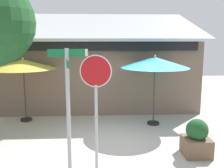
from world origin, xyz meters
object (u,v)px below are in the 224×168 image
at_px(patio_umbrella_mustard_left, 23,65).
at_px(patio_umbrella_teal_center, 155,63).
at_px(street_sign_post, 68,100).
at_px(stop_sign, 96,92).
at_px(sidewalk_planter, 197,139).

relative_size(patio_umbrella_mustard_left, patio_umbrella_teal_center, 0.96).
distance_m(street_sign_post, stop_sign, 0.66).
bearing_deg(street_sign_post, patio_umbrella_mustard_left, 117.85).
bearing_deg(sidewalk_planter, street_sign_post, -165.92).
xyz_separation_m(stop_sign, patio_umbrella_teal_center, (2.06, 3.26, 0.37)).
relative_size(patio_umbrella_mustard_left, sidewalk_planter, 2.43).
bearing_deg(patio_umbrella_mustard_left, sidewalk_planter, -30.77).
height_order(street_sign_post, sidewalk_planter, street_sign_post).
xyz_separation_m(patio_umbrella_teal_center, sidewalk_planter, (0.63, -2.61, -1.83)).
bearing_deg(street_sign_post, patio_umbrella_teal_center, 52.06).
bearing_deg(patio_umbrella_mustard_left, street_sign_post, -62.15).
distance_m(street_sign_post, sidewalk_planter, 3.66).
xyz_separation_m(patio_umbrella_mustard_left, patio_umbrella_teal_center, (4.84, -0.66, 0.10)).
bearing_deg(stop_sign, patio_umbrella_teal_center, 57.69).
bearing_deg(sidewalk_planter, stop_sign, -166.38).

